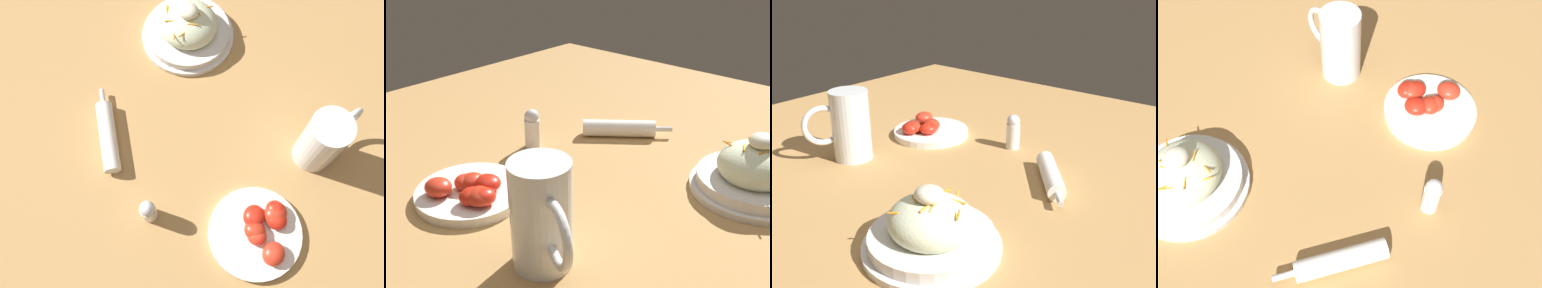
% 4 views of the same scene
% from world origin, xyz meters
% --- Properties ---
extents(ground_plane, '(1.43, 1.43, 0.00)m').
position_xyz_m(ground_plane, '(0.00, 0.00, 0.00)').
color(ground_plane, '#B2844C').
extents(salad_plate, '(0.21, 0.21, 0.11)m').
position_xyz_m(salad_plate, '(0.15, -0.22, 0.03)').
color(salad_plate, silver).
rests_on(salad_plate, ground_plane).
extents(beer_mug, '(0.09, 0.13, 0.15)m').
position_xyz_m(beer_mug, '(-0.22, -0.09, 0.07)').
color(beer_mug, white).
rests_on(beer_mug, ground_plane).
extents(napkin_roll, '(0.14, 0.16, 0.04)m').
position_xyz_m(napkin_roll, '(0.18, 0.08, 0.02)').
color(napkin_roll, white).
rests_on(napkin_roll, ground_plane).
extents(tomato_plate, '(0.18, 0.18, 0.04)m').
position_xyz_m(tomato_plate, '(-0.18, 0.12, 0.02)').
color(tomato_plate, white).
rests_on(tomato_plate, ground_plane).
extents(salt_shaker, '(0.03, 0.03, 0.08)m').
position_xyz_m(salt_shaker, '(0.02, 0.19, 0.04)').
color(salt_shaker, white).
rests_on(salt_shaker, ground_plane).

